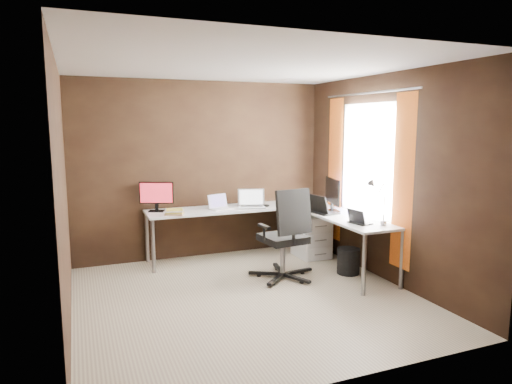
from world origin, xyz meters
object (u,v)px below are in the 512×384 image
Objects in this scene: laptop_silver at (251,203)px; book_stack at (174,212)px; laptop_black_small at (358,220)px; office_chair at (285,252)px; laptop_black_big at (321,209)px; desk_lamp at (377,197)px; monitor_right at (333,193)px; laptop_white at (220,206)px; drawer_pedestal at (311,236)px; wastebasket at (348,261)px; monitor_left at (156,195)px.

laptop_silver reaches higher than book_stack.
laptop_silver is at bearing 6.77° from book_stack.
office_chair is (-0.74, 0.46, -0.44)m from laptop_black_small.
desk_lamp is (0.26, -0.82, 0.28)m from laptop_black_big.
laptop_black_big is 0.79× the size of desk_lamp.
monitor_right is 1.22× the size of laptop_silver.
office_chair is (-0.91, 0.57, -0.73)m from desk_lamp.
office_chair is (-0.65, -0.26, -0.45)m from laptop_black_big.
office_chair is at bearing 102.20° from laptop_black_big.
monitor_right is 1.15m from laptop_silver.
laptop_silver is 1.67m from laptop_black_small.
desk_lamp is (0.17, -0.11, 0.29)m from laptop_black_small.
office_chair is at bearing -81.12° from laptop_white.
book_stack is 0.25× the size of office_chair.
drawer_pedestal is 0.87m from wastebasket.
desk_lamp reaches higher than laptop_silver.
monitor_left is 1.51× the size of book_stack.
desk_lamp is at bearing -80.95° from wastebasket.
laptop_white is at bearing 14.24° from book_stack.
laptop_black_big is at bearing -18.85° from book_stack.
monitor_left is 0.41m from book_stack.
monitor_right reaches higher than laptop_white.
office_chair is at bearing -19.06° from monitor_left.
monitor_left is at bearing 81.64° from monitor_right.
book_stack is at bearing 177.45° from laptop_white.
book_stack is at bearing 43.49° from laptop_black_small.
laptop_white is 0.78× the size of laptop_silver.
laptop_black_small is 0.35m from desk_lamp.
laptop_silver is 1.54× the size of book_stack.
laptop_silver reaches higher than drawer_pedestal.
wastebasket is (0.07, -0.86, -0.14)m from drawer_pedestal.
laptop_black_big reaches higher than laptop_black_small.
laptop_white is (0.84, -0.15, -0.18)m from monitor_left.
desk_lamp is at bearing -41.38° from laptop_silver.
laptop_white is at bearing 138.82° from wastebasket.
laptop_white is 2.17m from desk_lamp.
wastebasket is at bearing -8.58° from monitor_left.
office_chair is (-0.77, -0.73, 0.03)m from drawer_pedestal.
monitor_left is 1.03× the size of laptop_black_big.
laptop_black_big is 1.93m from book_stack.
drawer_pedestal is 1.43× the size of laptop_black_big.
laptop_silver is at bearing 85.82° from office_chair.
monitor_right reaches higher than laptop_silver.
monitor_right is at bearing 1.09° from monitor_left.
laptop_black_big is at bearing -2.56° from monitor_left.
book_stack is (-1.92, 1.34, -0.00)m from laptop_black_small.
laptop_silver is at bearing 110.38° from desk_lamp.
laptop_white is 1.96m from laptop_black_small.
drawer_pedestal is 1.36× the size of laptop_silver.
monitor_right is at bearing -19.94° from laptop_black_small.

